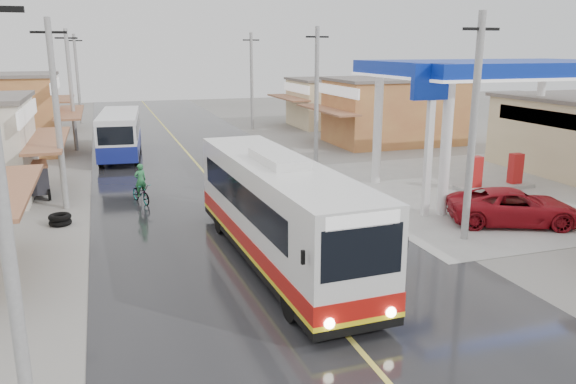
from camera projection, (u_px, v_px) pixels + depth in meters
The scene contains 12 objects.
ground at pixel (282, 262), 18.37m from camera, with size 120.00×120.00×0.00m, color slate.
road at pixel (202, 170), 32.15m from camera, with size 12.00×90.00×0.02m, color black.
centre_line at pixel (202, 169), 32.14m from camera, with size 0.15×90.00×0.01m, color #D8CC4C.
shopfronts_right at pixel (457, 163), 33.99m from camera, with size 11.00×44.00×4.80m, color beige, non-canonical shape.
utility_poles_left at pixel (72, 175), 30.92m from camera, with size 1.60×50.00×8.00m, color gray, non-canonical shape.
utility_poles_right at pixel (316, 162), 34.29m from camera, with size 1.60×36.00×8.00m, color gray, non-canonical shape.
coach_bus at pixel (278, 211), 17.96m from camera, with size 2.97×11.54×3.58m.
second_bus at pixel (120, 133), 35.55m from camera, with size 3.06×8.68×2.82m.
jeepney at pixel (514, 207), 22.13m from camera, with size 2.34×5.07×1.41m, color maroon.
cyclist at pixel (141, 190), 25.15m from camera, with size 1.12×1.80×1.83m.
tricycle_near at pixel (33, 178), 26.01m from camera, with size 1.64×2.12×1.62m.
tyre_stack at pixel (60, 219), 22.12m from camera, with size 0.87×0.87×0.45m.
Camera 1 is at (-5.26, -16.40, 6.80)m, focal length 35.00 mm.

